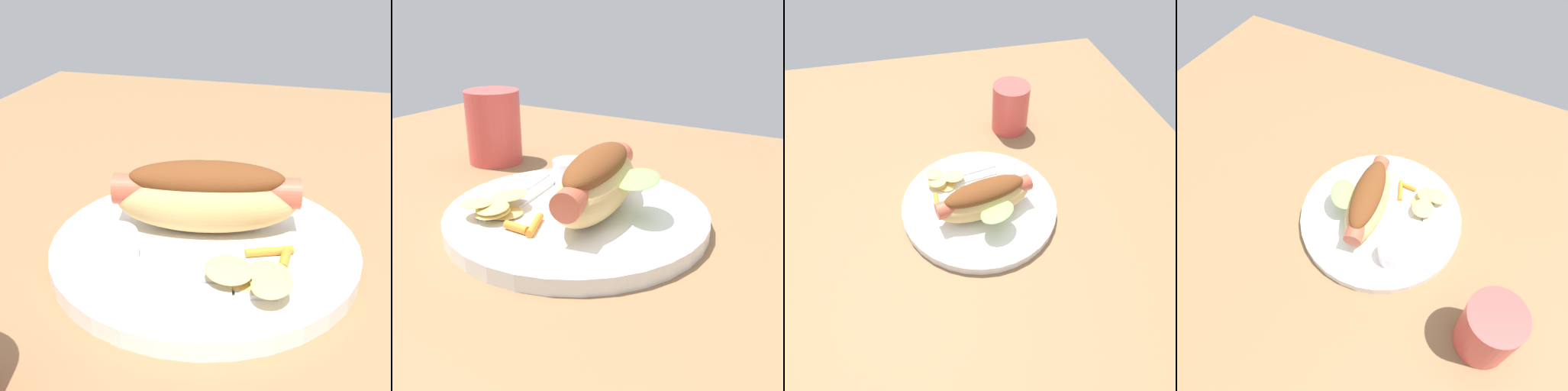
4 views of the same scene
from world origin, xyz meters
TOP-DOWN VIEW (x-y plane):
  - ground_plane at (0.00, 0.00)cm, footprint 120.00×90.00cm
  - plate at (-1.62, -1.57)cm, footprint 26.89×26.89cm
  - hot_dog at (0.59, -1.13)cm, footprint 11.80×17.15cm
  - sauce_ramekin at (-6.71, 4.89)cm, footprint 4.14×4.14cm
  - fork at (-9.51, -1.46)cm, footprint 3.77×14.34cm
  - knife at (-7.97, 0.11)cm, footprint 3.60×14.62cm
  - chips_pile at (-7.56, -7.07)cm, footprint 6.05×7.65cm
  - carrot_garnish at (-3.00, -8.02)cm, footprint 3.45×4.06cm
  - drinking_cup at (-23.02, 9.97)cm, footprint 7.62×7.62cm

SIDE VIEW (x-z plane):
  - ground_plane at x=0.00cm, z-range -1.80..0.00cm
  - plate at x=-1.62cm, z-range 0.00..1.60cm
  - knife at x=-7.97cm, z-range 1.60..1.96cm
  - fork at x=-9.51cm, z-range 1.60..2.00cm
  - carrot_garnish at x=-3.00cm, z-range 1.57..2.40cm
  - chips_pile at x=-7.56cm, z-range 1.65..3.59cm
  - sauce_ramekin at x=-6.71cm, z-range 1.60..4.25cm
  - hot_dog at x=0.59cm, z-range 1.78..8.27cm
  - drinking_cup at x=-23.02cm, z-range 0.00..10.26cm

